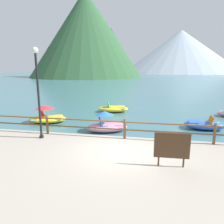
{
  "coord_description": "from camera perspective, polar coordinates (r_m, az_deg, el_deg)",
  "views": [
    {
      "loc": [
        1.18,
        -7.79,
        3.72
      ],
      "look_at": [
        -1.27,
        5.0,
        0.9
      ],
      "focal_mm": 33.23,
      "sensor_mm": 36.0,
      "label": 1
    }
  ],
  "objects": [
    {
      "name": "ground_plane",
      "position": [
        47.95,
        9.51,
        7.6
      ],
      "size": [
        200.0,
        200.0,
        0.0
      ],
      "primitive_type": "plane",
      "color": "#3D6B75"
    },
    {
      "name": "promenade_dock",
      "position": [
        6.72,
        -0.96,
        -19.41
      ],
      "size": [
        28.0,
        8.0,
        0.4
      ],
      "primitive_type": "cube",
      "color": "#A39989",
      "rests_on": "ground"
    },
    {
      "name": "dock_railing",
      "position": [
        9.81,
        3.52,
        -4.05
      ],
      "size": [
        23.92,
        0.12,
        0.95
      ],
      "color": "brown",
      "rests_on": "promenade_dock"
    },
    {
      "name": "lamp_post",
      "position": [
        10.08,
        -19.76,
        6.96
      ],
      "size": [
        0.28,
        0.28,
        4.19
      ],
      "color": "black",
      "rests_on": "promenade_dock"
    },
    {
      "name": "sign_board",
      "position": [
        7.32,
        16.15,
        -9.04
      ],
      "size": [
        1.18,
        0.09,
        1.19
      ],
      "color": "beige",
      "rests_on": "promenade_dock"
    },
    {
      "name": "pedal_boat_0",
      "position": [
        17.55,
        0.33,
        0.91
      ],
      "size": [
        2.73,
        1.74,
        0.86
      ],
      "color": "yellow",
      "rests_on": "ground"
    },
    {
      "name": "pedal_boat_2",
      "position": [
        12.19,
        -1.48,
        -3.62
      ],
      "size": [
        2.67,
        1.87,
        1.23
      ],
      "color": "pink",
      "rests_on": "ground"
    },
    {
      "name": "pedal_boat_3",
      "position": [
        14.84,
        -17.38,
        -1.34
      ],
      "size": [
        2.8,
        2.04,
        1.2
      ],
      "color": "yellow",
      "rests_on": "ground"
    },
    {
      "name": "pedal_boat_4",
      "position": [
        13.86,
        23.96,
        -3.26
      ],
      "size": [
        2.45,
        1.27,
        0.85
      ],
      "color": "blue",
      "rests_on": "ground"
    },
    {
      "name": "cliff_headland",
      "position": [
        84.66,
        -6.05,
        19.69
      ],
      "size": [
        42.81,
        42.81,
        31.6
      ],
      "color": "#2D5633",
      "rests_on": "ground"
    },
    {
      "name": "distant_peak",
      "position": [
        147.43,
        18.3,
        15.45
      ],
      "size": [
        74.93,
        74.93,
        27.11
      ],
      "primitive_type": "cone",
      "color": "#9EADBC",
      "rests_on": "ground"
    }
  ]
}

